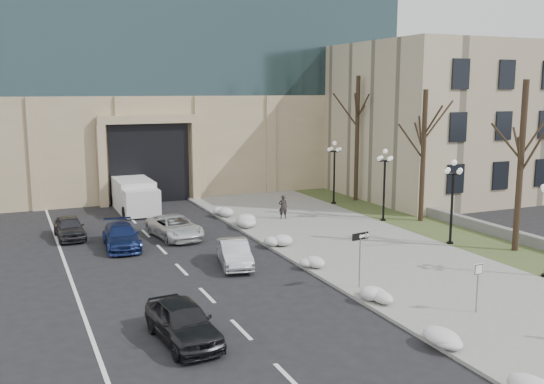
% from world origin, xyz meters
% --- Properties ---
extents(ground, '(160.00, 160.00, 0.00)m').
position_xyz_m(ground, '(0.00, 0.00, 0.00)').
color(ground, black).
rests_on(ground, ground).
extents(sidewalk, '(9.00, 40.00, 0.12)m').
position_xyz_m(sidewalk, '(3.50, 14.00, 0.06)').
color(sidewalk, gray).
rests_on(sidewalk, ground).
extents(curb, '(0.30, 40.00, 0.14)m').
position_xyz_m(curb, '(-1.00, 14.00, 0.07)').
color(curb, gray).
rests_on(curb, ground).
extents(grass_strip, '(4.00, 40.00, 0.10)m').
position_xyz_m(grass_strip, '(10.00, 14.00, 0.05)').
color(grass_strip, '#3E4C26').
rests_on(grass_strip, ground).
extents(stone_wall, '(0.50, 30.00, 0.70)m').
position_xyz_m(stone_wall, '(12.00, 16.00, 0.35)').
color(stone_wall, slate).
rests_on(stone_wall, ground).
extents(classical_building, '(22.00, 18.12, 12.00)m').
position_xyz_m(classical_building, '(22.00, 27.98, 6.00)').
color(classical_building, '#BCAE8D').
rests_on(classical_building, ground).
extents(car_a, '(2.06, 4.34, 1.43)m').
position_xyz_m(car_a, '(-8.67, 5.83, 0.72)').
color(car_a, black).
rests_on(car_a, ground).
extents(car_b, '(2.07, 4.04, 1.27)m').
position_xyz_m(car_b, '(-3.97, 13.57, 0.63)').
color(car_b, '#B1B3B9').
rests_on(car_b, ground).
extents(car_c, '(2.12, 4.56, 1.29)m').
position_xyz_m(car_c, '(-8.39, 19.25, 0.64)').
color(car_c, navy).
rests_on(car_c, ground).
extents(car_d, '(2.77, 4.90, 1.29)m').
position_xyz_m(car_d, '(-5.17, 20.27, 0.65)').
color(car_d, silver).
rests_on(car_d, ground).
extents(car_e, '(1.65, 3.85, 1.30)m').
position_xyz_m(car_e, '(-10.76, 22.59, 0.65)').
color(car_e, '#313036').
rests_on(car_e, ground).
extents(pedestrian, '(0.66, 0.54, 1.56)m').
position_xyz_m(pedestrian, '(2.55, 22.06, 0.90)').
color(pedestrian, black).
rests_on(pedestrian, sidewalk).
extents(box_truck, '(2.50, 6.93, 2.20)m').
position_xyz_m(box_truck, '(-5.72, 29.47, 1.06)').
color(box_truck, silver).
rests_on(box_truck, ground).
extents(one_way_sign, '(0.95, 0.30, 2.52)m').
position_xyz_m(one_way_sign, '(-0.15, 8.07, 2.08)').
color(one_way_sign, slate).
rests_on(one_way_sign, ground).
extents(keep_sign, '(0.44, 0.06, 2.04)m').
position_xyz_m(keep_sign, '(2.20, 3.72, 1.50)').
color(keep_sign, slate).
rests_on(keep_sign, ground).
extents(snow_clump_b, '(1.10, 1.60, 0.36)m').
position_xyz_m(snow_clump_b, '(-0.59, 2.09, 0.30)').
color(snow_clump_b, silver).
rests_on(snow_clump_b, sidewalk).
extents(snow_clump_c, '(1.10, 1.60, 0.36)m').
position_xyz_m(snow_clump_c, '(-0.86, 6.48, 0.30)').
color(snow_clump_c, silver).
rests_on(snow_clump_c, sidewalk).
extents(snow_clump_d, '(1.10, 1.60, 0.36)m').
position_xyz_m(snow_clump_d, '(-0.73, 11.62, 0.30)').
color(snow_clump_d, silver).
rests_on(snow_clump_d, sidewalk).
extents(snow_clump_e, '(1.10, 1.60, 0.36)m').
position_xyz_m(snow_clump_e, '(-0.69, 16.14, 0.30)').
color(snow_clump_e, silver).
rests_on(snow_clump_e, sidewalk).
extents(snow_clump_f, '(1.10, 1.60, 0.36)m').
position_xyz_m(snow_clump_f, '(-0.35, 20.97, 0.30)').
color(snow_clump_f, silver).
rests_on(snow_clump_f, sidewalk).
extents(snow_clump_g, '(1.10, 1.60, 0.36)m').
position_xyz_m(snow_clump_g, '(-0.68, 24.51, 0.30)').
color(snow_clump_g, silver).
rests_on(snow_clump_g, sidewalk).
extents(lamppost_b, '(1.18, 1.18, 4.76)m').
position_xyz_m(lamppost_b, '(8.30, 12.50, 3.07)').
color(lamppost_b, black).
rests_on(lamppost_b, ground).
extents(lamppost_c, '(1.18, 1.18, 4.76)m').
position_xyz_m(lamppost_c, '(8.30, 19.00, 3.07)').
color(lamppost_c, black).
rests_on(lamppost_c, ground).
extents(lamppost_d, '(1.18, 1.18, 4.76)m').
position_xyz_m(lamppost_d, '(8.30, 25.50, 3.07)').
color(lamppost_d, black).
rests_on(lamppost_d, ground).
extents(tree_near, '(3.20, 3.20, 9.00)m').
position_xyz_m(tree_near, '(10.50, 10.00, 5.83)').
color(tree_near, black).
rests_on(tree_near, ground).
extents(tree_mid, '(3.20, 3.20, 8.50)m').
position_xyz_m(tree_mid, '(10.50, 18.00, 5.50)').
color(tree_mid, black).
rests_on(tree_mid, ground).
extents(tree_far, '(3.20, 3.20, 9.50)m').
position_xyz_m(tree_far, '(10.50, 26.00, 6.15)').
color(tree_far, black).
rests_on(tree_far, ground).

